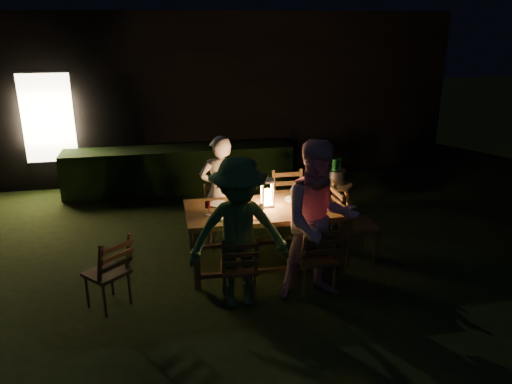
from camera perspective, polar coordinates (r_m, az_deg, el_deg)
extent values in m
plane|color=black|center=(6.20, -1.93, -10.34)|extent=(40.00, 40.00, 0.00)
cube|color=black|center=(11.65, -7.15, 11.86)|extent=(10.00, 4.00, 3.20)
cube|color=#FFE5B2|center=(9.88, -22.68, 7.78)|extent=(0.90, 0.06, 1.60)
cube|color=black|center=(9.47, -8.70, 2.66)|extent=(4.20, 0.70, 0.80)
cube|color=#51331B|center=(6.26, 0.95, -2.07)|extent=(1.97, 0.99, 0.06)
cube|color=#51331B|center=(5.96, -6.80, -7.84)|extent=(0.07, 0.07, 0.72)
cube|color=#51331B|center=(6.69, -7.34, -4.74)|extent=(0.07, 0.07, 0.72)
cube|color=#51331B|center=(6.32, 9.73, -6.37)|extent=(0.07, 0.07, 0.72)
cube|color=#51331B|center=(7.01, 7.45, -3.61)|extent=(0.07, 0.07, 0.72)
cube|color=#51331B|center=(5.68, -1.99, -8.65)|extent=(0.42, 0.40, 0.04)
cube|color=#51331B|center=(5.41, -1.84, -7.12)|extent=(0.41, 0.16, 0.47)
cube|color=#51331B|center=(5.85, 6.82, -7.45)|extent=(0.44, 0.42, 0.04)
cube|color=#51331B|center=(5.56, 7.51, -5.73)|extent=(0.44, 0.15, 0.51)
cube|color=#51331B|center=(7.02, -3.93, -3.01)|extent=(0.44, 0.42, 0.04)
cube|color=#51331B|center=(7.09, -4.30, -0.61)|extent=(0.41, 0.18, 0.47)
cube|color=#51331B|center=(7.18, 4.01, -2.00)|extent=(0.46, 0.44, 0.04)
cube|color=#51331B|center=(7.26, 3.66, 0.69)|extent=(0.46, 0.15, 0.54)
cube|color=#51331B|center=(6.73, 11.44, -3.64)|extent=(0.46, 0.48, 0.04)
cube|color=#51331B|center=(6.54, 9.94, -1.34)|extent=(0.16, 0.48, 0.56)
cube|color=#51331B|center=(5.79, -16.72, -8.82)|extent=(0.56, 0.56, 0.04)
cube|color=#51331B|center=(5.55, -15.89, -7.04)|extent=(0.39, 0.37, 0.48)
imported|color=beige|center=(6.96, -4.07, 0.11)|extent=(0.58, 0.38, 1.58)
imported|color=pink|center=(5.59, 7.23, -3.38)|extent=(0.90, 0.71, 1.85)
imported|color=#2F5C2E|center=(5.42, -1.93, -4.79)|extent=(1.11, 0.64, 1.71)
cube|color=white|center=(6.30, 1.31, -1.48)|extent=(0.15, 0.15, 0.03)
cube|color=white|center=(6.20, 1.33, 1.29)|extent=(0.16, 0.16, 0.03)
cylinder|color=#FF9E3F|center=(6.26, 1.31, -0.50)|extent=(0.09, 0.09, 0.18)
cylinder|color=white|center=(6.37, -4.30, -1.37)|extent=(0.25, 0.25, 0.01)
cylinder|color=white|center=(5.96, -3.79, -2.83)|extent=(0.25, 0.25, 0.01)
cylinder|color=white|center=(6.55, 4.41, -0.79)|extent=(0.25, 0.25, 0.01)
cylinder|color=white|center=(6.16, 5.48, -2.16)|extent=(0.25, 0.25, 0.01)
cylinder|color=#0F471E|center=(6.16, -1.31, -0.74)|extent=(0.07, 0.07, 0.28)
cube|color=red|center=(5.93, 0.17, -2.93)|extent=(0.18, 0.14, 0.01)
cube|color=red|center=(6.11, 6.59, -2.37)|extent=(0.18, 0.14, 0.01)
cube|color=black|center=(5.88, -4.37, -3.20)|extent=(0.14, 0.07, 0.01)
cylinder|color=olive|center=(7.69, 9.05, 0.81)|extent=(0.51, 0.51, 0.04)
cylinder|color=olive|center=(7.80, 8.92, -1.50)|extent=(0.06, 0.06, 0.66)
cylinder|color=#A5A8AD|center=(7.65, 9.10, 1.73)|extent=(0.30, 0.30, 0.22)
cylinder|color=#0F471E|center=(7.58, 8.87, 1.99)|extent=(0.07, 0.07, 0.32)
cylinder|color=#0F471E|center=(7.69, 9.37, 2.20)|extent=(0.07, 0.07, 0.32)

